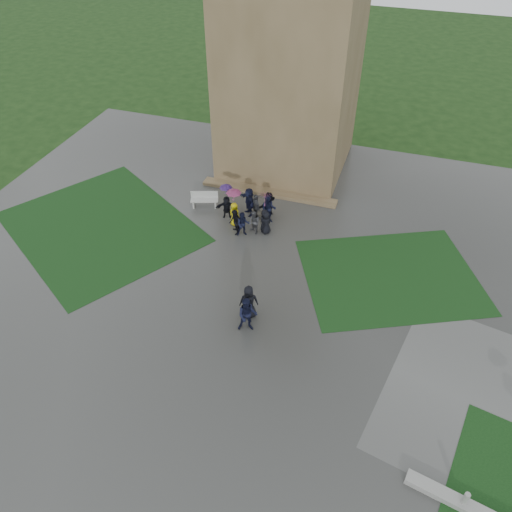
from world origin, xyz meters
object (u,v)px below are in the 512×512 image
(tower, at_px, (293,30))
(pedestrian_mid, at_px, (247,315))
(pedestrian_near, at_px, (249,302))
(bench, at_px, (204,199))

(tower, height_order, pedestrian_mid, tower)
(tower, xyz_separation_m, pedestrian_mid, (2.47, -15.88, -8.01))
(pedestrian_mid, height_order, pedestrian_near, pedestrian_mid)
(pedestrian_mid, bearing_deg, tower, 82.00)
(pedestrian_mid, bearing_deg, bench, 106.77)
(tower, distance_m, bench, 11.52)
(tower, bearing_deg, pedestrian_near, -81.46)
(pedestrian_mid, distance_m, pedestrian_near, 0.86)
(pedestrian_near, bearing_deg, bench, -76.70)
(tower, height_order, pedestrian_near, tower)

